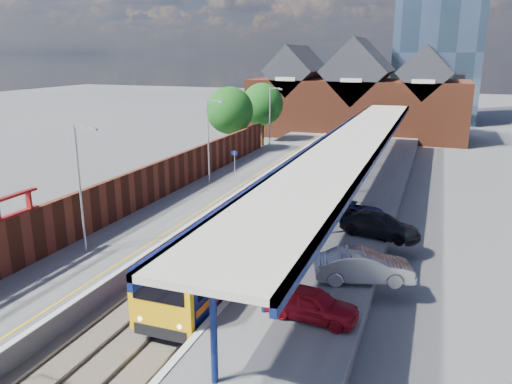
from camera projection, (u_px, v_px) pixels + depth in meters
ground at (307, 179)px, 47.46m from camera, size 240.00×240.00×0.00m
ballast_bed at (275, 208)px, 38.40m from camera, size 6.00×76.00×0.06m
rails at (275, 207)px, 38.37m from camera, size 4.51×76.00×0.14m
left_platform at (210, 196)px, 40.09m from camera, size 5.00×76.00×1.00m
right_platform at (354, 211)px, 36.29m from camera, size 6.00×76.00×1.00m
coping_left at (237, 192)px, 39.17m from camera, size 0.30×76.00×0.05m
coping_right at (316, 200)px, 37.09m from camera, size 0.30×76.00×0.05m
yellow_line at (230, 192)px, 39.37m from camera, size 0.14×76.00×0.01m
train at (331, 152)px, 49.31m from camera, size 2.88×65.91×3.45m
canopy at (354, 141)px, 36.96m from camera, size 4.50×52.00×4.48m
lamp_post_b at (81, 181)px, 26.50m from camera, size 1.48×0.18×7.00m
lamp_post_c at (210, 136)px, 40.98m from camera, size 1.48×0.18×7.00m
lamp_post_d at (271, 115)px, 55.47m from camera, size 1.48×0.18×7.00m
platform_sign at (235, 160)px, 42.96m from camera, size 0.55×0.08×2.50m
brick_wall at (136, 189)px, 34.58m from camera, size 0.35×50.00×3.86m
station_building at (357, 98)px, 71.35m from camera, size 30.00×12.12×13.78m
glass_tower at (442, 0)px, 84.01m from camera, size 14.20×14.20×40.30m
tree_near at (231, 112)px, 54.79m from camera, size 5.20×5.20×8.10m
tree_far at (263, 105)px, 61.70m from camera, size 5.20×5.20×8.10m
parked_car_red at (311, 303)px, 20.41m from camera, size 4.03×1.98×1.32m
parked_car_silver at (364, 266)px, 23.72m from camera, size 4.92×2.91×1.53m
parked_car_dark at (380, 225)px, 29.63m from camera, size 5.16×3.20×1.40m
parked_car_blue at (353, 211)px, 32.64m from camera, size 4.46×2.40×1.19m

